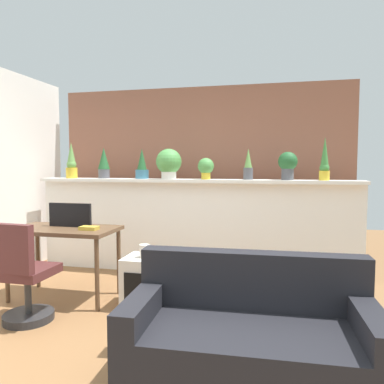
# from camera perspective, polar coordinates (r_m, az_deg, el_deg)

# --- Properties ---
(ground_plane) EXTENTS (12.00, 12.00, 0.00)m
(ground_plane) POSITION_cam_1_polar(r_m,az_deg,el_deg) (3.15, -8.85, -22.37)
(ground_plane) COLOR brown
(divider_wall) EXTENTS (4.14, 0.16, 1.18)m
(divider_wall) POSITION_cam_1_polar(r_m,az_deg,el_deg) (4.80, 0.01, -5.56)
(divider_wall) COLOR white
(divider_wall) RESTS_ON ground
(plant_shelf) EXTENTS (4.14, 0.31, 0.04)m
(plant_shelf) POSITION_cam_1_polar(r_m,az_deg,el_deg) (4.69, -0.10, 1.75)
(plant_shelf) COLOR white
(plant_shelf) RESTS_ON divider_wall
(brick_wall_behind) EXTENTS (4.14, 0.10, 2.50)m
(brick_wall_behind) POSITION_cam_1_polar(r_m,az_deg,el_deg) (5.32, 1.46, 2.52)
(brick_wall_behind) COLOR #935B47
(brick_wall_behind) RESTS_ON ground
(potted_plant_0) EXTENTS (0.15, 0.15, 0.49)m
(potted_plant_0) POSITION_cam_1_polar(r_m,az_deg,el_deg) (5.30, -18.07, 4.25)
(potted_plant_0) COLOR gold
(potted_plant_0) RESTS_ON plant_shelf
(potted_plant_1) EXTENTS (0.16, 0.16, 0.41)m
(potted_plant_1) POSITION_cam_1_polar(r_m,az_deg,el_deg) (5.14, -13.42, 4.40)
(potted_plant_1) COLOR #4C4C51
(potted_plant_1) RESTS_ON plant_shelf
(potted_plant_2) EXTENTS (0.17, 0.17, 0.39)m
(potted_plant_2) POSITION_cam_1_polar(r_m,az_deg,el_deg) (4.89, -7.71, 4.01)
(potted_plant_2) COLOR #386B84
(potted_plant_2) RESTS_ON plant_shelf
(potted_plant_3) EXTENTS (0.33, 0.33, 0.39)m
(potted_plant_3) POSITION_cam_1_polar(r_m,az_deg,el_deg) (4.75, -3.60, 4.51)
(potted_plant_3) COLOR silver
(potted_plant_3) RESTS_ON plant_shelf
(potted_plant_4) EXTENTS (0.20, 0.20, 0.27)m
(potted_plant_4) POSITION_cam_1_polar(r_m,az_deg,el_deg) (4.63, 2.15, 3.83)
(potted_plant_4) COLOR gold
(potted_plant_4) RESTS_ON plant_shelf
(potted_plant_5) EXTENTS (0.12, 0.12, 0.38)m
(potted_plant_5) POSITION_cam_1_polar(r_m,az_deg,el_deg) (4.60, 8.65, 4.03)
(potted_plant_5) COLOR #4C4C51
(potted_plant_5) RESTS_ON plant_shelf
(potted_plant_6) EXTENTS (0.23, 0.23, 0.34)m
(potted_plant_6) POSITION_cam_1_polar(r_m,az_deg,el_deg) (4.59, 14.53, 4.22)
(potted_plant_6) COLOR #4C4C51
(potted_plant_6) RESTS_ON plant_shelf
(potted_plant_7) EXTENTS (0.12, 0.12, 0.51)m
(potted_plant_7) POSITION_cam_1_polar(r_m,az_deg,el_deg) (4.57, 19.75, 4.40)
(potted_plant_7) COLOR gold
(potted_plant_7) RESTS_ON plant_shelf
(desk) EXTENTS (1.10, 0.60, 0.75)m
(desk) POSITION_cam_1_polar(r_m,az_deg,el_deg) (4.12, -19.11, -6.38)
(desk) COLOR brown
(desk) RESTS_ON ground
(tv_monitor) EXTENTS (0.48, 0.04, 0.25)m
(tv_monitor) POSITION_cam_1_polar(r_m,az_deg,el_deg) (4.14, -18.25, -3.37)
(tv_monitor) COLOR black
(tv_monitor) RESTS_ON desk
(office_chair) EXTENTS (0.46, 0.46, 0.91)m
(office_chair) POSITION_cam_1_polar(r_m,az_deg,el_deg) (3.68, -24.61, -12.24)
(office_chair) COLOR #262628
(office_chair) RESTS_ON ground
(side_cube_shelf) EXTENTS (0.40, 0.41, 0.50)m
(side_cube_shelf) POSITION_cam_1_polar(r_m,az_deg,el_deg) (3.80, -7.20, -13.54)
(side_cube_shelf) COLOR silver
(side_cube_shelf) RESTS_ON ground
(vase_on_shelf) EXTENTS (0.10, 0.10, 0.13)m
(vase_on_shelf) POSITION_cam_1_polar(r_m,az_deg,el_deg) (3.70, -7.33, -8.99)
(vase_on_shelf) COLOR silver
(vase_on_shelf) RESTS_ON side_cube_shelf
(book_on_desk) EXTENTS (0.18, 0.12, 0.04)m
(book_on_desk) POSITION_cam_1_polar(r_m,az_deg,el_deg) (3.89, -15.57, -5.37)
(book_on_desk) COLOR gold
(book_on_desk) RESTS_ON desk
(couch) EXTENTS (1.59, 0.82, 0.80)m
(couch) POSITION_cam_1_polar(r_m,az_deg,el_deg) (2.58, 8.87, -21.68)
(couch) COLOR black
(couch) RESTS_ON ground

